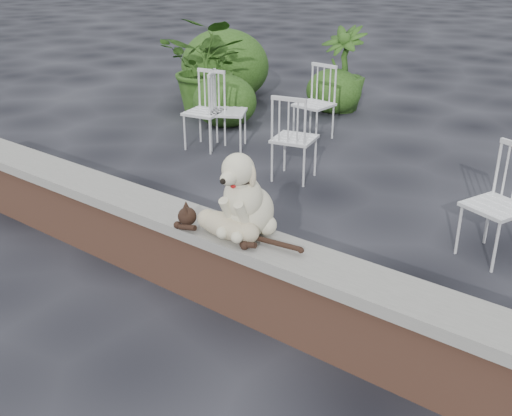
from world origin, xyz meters
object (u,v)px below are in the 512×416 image
Objects in this scene: dog at (249,191)px; chair_d at (497,205)px; chair_a at (204,111)px; chair_b at (314,103)px; cat at (226,224)px; chair_e at (228,111)px; chair_c at (295,137)px; potted_plant_a at (208,66)px; potted_plant_b at (342,69)px.

chair_d is at bearing 53.27° from dog.
chair_b is at bearing 41.89° from chair_a.
chair_a reaches higher than cat.
chair_e and chair_b have the same top height.
chair_c is (0.61, -1.32, 0.00)m from chair_b.
chair_c is at bearing 112.79° from dog.
chair_e and chair_a have the same top height.
chair_d is 1.00× the size of chair_b.
chair_a is at bearing -21.05° from chair_c.
chair_b is 1.00× the size of chair_a.
dog is 0.27m from cat.
chair_a is at bearing -50.17° from potted_plant_a.
cat is 1.18× the size of chair_b.
dog is at bearing 57.22° from cat.
dog is at bearing -60.04° from chair_b.
chair_a is at bearing 132.46° from dog.
chair_c reaches higher than cat.
cat is 3.64m from chair_a.
chair_e is at bearing -39.93° from potted_plant_a.
potted_plant_b is at bearing 43.84° from potted_plant_a.
chair_d is at bearing 154.54° from chair_c.
potted_plant_a is 1.14× the size of potted_plant_b.
potted_plant_b reaches higher than dog.
chair_a is 1.62m from potted_plant_a.
chair_e is 1.64m from potted_plant_a.
chair_d is 3.62m from chair_e.
chair_c is (-2.27, 0.48, 0.00)m from chair_d.
dog reaches higher than chair_a.
chair_a is 1.00× the size of chair_c.
cat is at bearing 100.99° from chair_c.
chair_d is 1.00× the size of chair_a.
chair_b is (0.64, 0.94, 0.00)m from chair_e.
chair_c is (1.24, -0.38, 0.00)m from chair_e.
chair_b is at bearing 109.80° from cat.
chair_e is 1.00× the size of chair_c.
cat is 1.18× the size of chair_a.
chair_c is (1.46, -0.20, 0.00)m from chair_a.
dog is 0.65× the size of chair_d.
potted_plant_b reaches higher than chair_c.
chair_b and chair_c have the same top height.
chair_b reaches higher than cat.
chair_d is 3.40m from chair_b.
chair_a and chair_c have the same top height.
dog reaches higher than chair_d.
chair_d is 5.14m from potted_plant_a.
chair_b is 1.46m from chair_c.
chair_e is at bearing 127.85° from dog.
potted_plant_a is (-1.25, 1.04, 0.24)m from chair_e.
dog is at bearing -45.10° from potted_plant_a.
chair_d is 0.76× the size of potted_plant_b.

